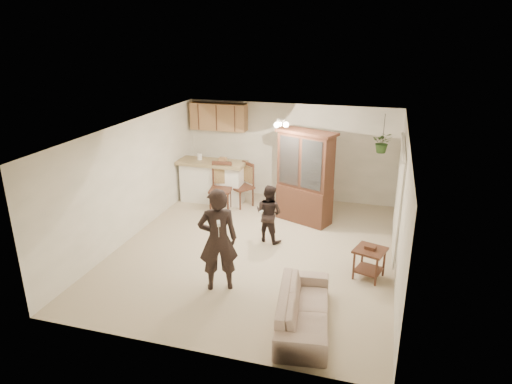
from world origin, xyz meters
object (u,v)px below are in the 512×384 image
(china_hutch, at_px, (305,178))
(chair_bar, at_px, (221,197))
(chair_hutch_right, at_px, (293,190))
(child, at_px, (269,211))
(side_table, at_px, (369,263))
(sofa, at_px, (304,304))
(adult, at_px, (218,241))
(chair_hutch_left, at_px, (242,194))

(china_hutch, bearing_deg, chair_bar, -160.39)
(chair_bar, relative_size, chair_hutch_right, 1.09)
(china_hutch, bearing_deg, chair_hutch_right, 135.61)
(child, distance_m, chair_bar, 2.12)
(side_table, height_order, chair_hutch_right, chair_hutch_right)
(chair_hutch_right, bearing_deg, sofa, 105.21)
(china_hutch, bearing_deg, child, -90.24)
(child, height_order, china_hutch, china_hutch)
(china_hutch, bearing_deg, sofa, -57.24)
(adult, relative_size, chair_bar, 1.51)
(sofa, bearing_deg, china_hutch, 2.90)
(child, relative_size, chair_hutch_left, 1.21)
(child, height_order, chair_hutch_left, child)
(sofa, distance_m, china_hutch, 4.09)
(adult, bearing_deg, china_hutch, -128.34)
(china_hutch, xyz_separation_m, side_table, (1.61, -2.25, -0.77))
(chair_hutch_left, bearing_deg, child, -21.68)
(chair_hutch_right, bearing_deg, china_hutch, 114.90)
(child, height_order, chair_hutch_right, child)
(china_hutch, distance_m, chair_hutch_left, 1.92)
(chair_bar, xyz_separation_m, chair_hutch_right, (1.58, 1.11, -0.03))
(side_table, bearing_deg, child, 155.26)
(sofa, xyz_separation_m, chair_bar, (-2.84, 4.06, -0.03))
(child, relative_size, china_hutch, 0.63)
(side_table, relative_size, chair_hutch_right, 0.59)
(adult, distance_m, side_table, 2.78)
(side_table, distance_m, chair_bar, 4.40)
(china_hutch, height_order, chair_hutch_right, china_hutch)
(china_hutch, relative_size, chair_bar, 1.81)
(adult, bearing_deg, sofa, 134.76)
(child, bearing_deg, china_hutch, -95.06)
(adult, distance_m, chair_hutch_right, 4.59)
(sofa, xyz_separation_m, side_table, (0.88, 1.71, -0.07))
(adult, height_order, child, adult)
(china_hutch, distance_m, chair_bar, 2.23)
(adult, xyz_separation_m, chair_hutch_right, (0.35, 4.53, -0.59))
(sofa, bearing_deg, chair_bar, 27.41)
(chair_bar, height_order, chair_hutch_left, chair_bar)
(adult, xyz_separation_m, child, (0.35, 2.06, -0.22))
(chair_hutch_left, bearing_deg, sofa, -26.67)
(sofa, height_order, side_table, sofa)
(child, bearing_deg, chair_bar, -23.17)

